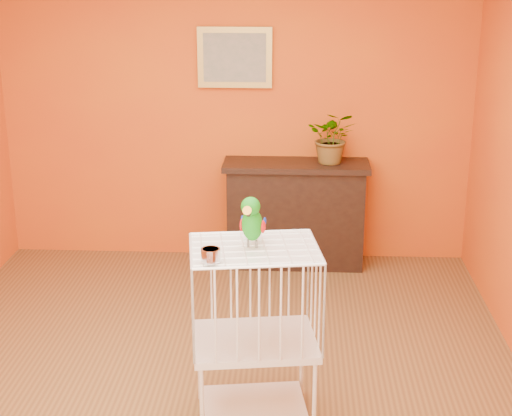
{
  "coord_description": "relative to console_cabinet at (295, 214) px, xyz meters",
  "views": [
    {
      "loc": [
        0.52,
        -4.31,
        2.55
      ],
      "look_at": [
        0.31,
        -0.31,
        1.26
      ],
      "focal_mm": 55.0,
      "sensor_mm": 36.0,
      "label": 1
    }
  ],
  "objects": [
    {
      "name": "ground",
      "position": [
        -0.52,
        -2.04,
        -0.45
      ],
      "size": [
        4.5,
        4.5,
        0.0
      ],
      "primitive_type": "plane",
      "color": "brown",
      "rests_on": "ground"
    },
    {
      "name": "room_shell",
      "position": [
        -0.52,
        -2.04,
        1.13
      ],
      "size": [
        4.5,
        4.5,
        4.5
      ],
      "color": "#C74212",
      "rests_on": "ground"
    },
    {
      "name": "console_cabinet",
      "position": [
        0.0,
        0.0,
        0.0
      ],
      "size": [
        1.22,
        0.44,
        0.91
      ],
      "color": "black",
      "rests_on": "ground"
    },
    {
      "name": "potted_plant",
      "position": [
        0.3,
        0.02,
        0.62
      ],
      "size": [
        0.45,
        0.48,
        0.34
      ],
      "primitive_type": "imported",
      "rotation": [
        0.0,
        0.0,
        -0.12
      ],
      "color": "#26722D",
      "rests_on": "console_cabinet"
    },
    {
      "name": "framed_picture",
      "position": [
        -0.52,
        0.18,
        1.3
      ],
      "size": [
        0.62,
        0.04,
        0.5
      ],
      "color": "#B59540",
      "rests_on": "room_shell"
    },
    {
      "name": "birdcage",
      "position": [
        -0.22,
        -2.41,
        0.09
      ],
      "size": [
        0.75,
        0.62,
        1.05
      ],
      "rotation": [
        0.0,
        0.0,
        0.15
      ],
      "color": "silver",
      "rests_on": "ground"
    },
    {
      "name": "feed_cup",
      "position": [
        -0.43,
        -2.63,
        0.64
      ],
      "size": [
        0.1,
        0.1,
        0.07
      ],
      "primitive_type": "cylinder",
      "color": "silver",
      "rests_on": "birdcage"
    },
    {
      "name": "parrot",
      "position": [
        -0.23,
        -2.4,
        0.75
      ],
      "size": [
        0.15,
        0.27,
        0.29
      ],
      "rotation": [
        0.0,
        0.0,
        -0.2
      ],
      "color": "#59544C",
      "rests_on": "birdcage"
    }
  ]
}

